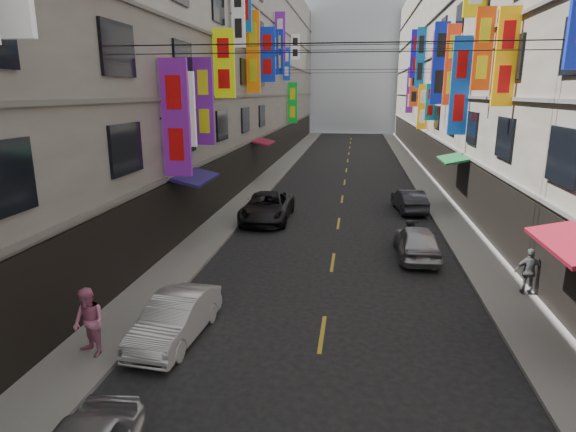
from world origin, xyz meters
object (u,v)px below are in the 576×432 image
(car_left_far, at_px, (267,207))
(pedestrian_rfar, at_px, (529,272))
(car_right_mid, at_px, (417,241))
(car_left_mid, at_px, (175,318))
(car_right_far, at_px, (409,201))
(scooter_far_right, at_px, (410,231))
(pedestrian_lfar, at_px, (89,322))

(car_left_far, xyz_separation_m, pedestrian_rfar, (10.40, -8.60, 0.18))
(car_left_far, relative_size, car_right_mid, 1.29)
(car_right_mid, bearing_deg, car_left_far, -35.37)
(car_left_mid, distance_m, car_right_far, 17.87)
(scooter_far_right, bearing_deg, car_right_mid, 88.82)
(car_left_far, xyz_separation_m, car_right_mid, (7.20, -5.00, -0.03))
(car_right_far, bearing_deg, car_right_mid, 79.06)
(car_left_mid, relative_size, car_right_mid, 0.93)
(car_right_far, relative_size, pedestrian_lfar, 2.18)
(scooter_far_right, bearing_deg, pedestrian_rfar, 117.00)
(pedestrian_lfar, bearing_deg, car_right_mid, 74.89)
(car_right_mid, relative_size, pedestrian_rfar, 2.59)
(scooter_far_right, relative_size, car_right_mid, 0.44)
(car_left_far, relative_size, pedestrian_rfar, 3.33)
(car_right_far, bearing_deg, pedestrian_lfar, 53.39)
(car_right_far, distance_m, pedestrian_rfar, 12.00)
(car_right_mid, xyz_separation_m, pedestrian_rfar, (3.20, -3.59, 0.21))
(car_left_mid, distance_m, car_left_far, 12.94)
(scooter_far_right, xyz_separation_m, car_right_mid, (0.01, -2.35, 0.25))
(car_left_mid, bearing_deg, car_right_mid, 51.46)
(scooter_far_right, relative_size, pedestrian_rfar, 1.14)
(car_left_mid, xyz_separation_m, pedestrian_rfar, (10.60, 4.34, 0.28))
(car_left_far, bearing_deg, scooter_far_right, -20.85)
(car_right_mid, relative_size, pedestrian_lfar, 2.26)
(scooter_far_right, height_order, car_right_mid, car_right_mid)
(car_left_far, distance_m, pedestrian_lfar, 14.37)
(pedestrian_lfar, bearing_deg, car_right_far, 90.58)
(car_right_mid, distance_m, pedestrian_lfar, 13.01)
(pedestrian_rfar, bearing_deg, scooter_far_right, -59.87)
(scooter_far_right, height_order, car_left_mid, car_left_mid)
(car_left_mid, bearing_deg, pedestrian_lfar, -139.50)
(scooter_far_right, bearing_deg, car_right_far, -96.37)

